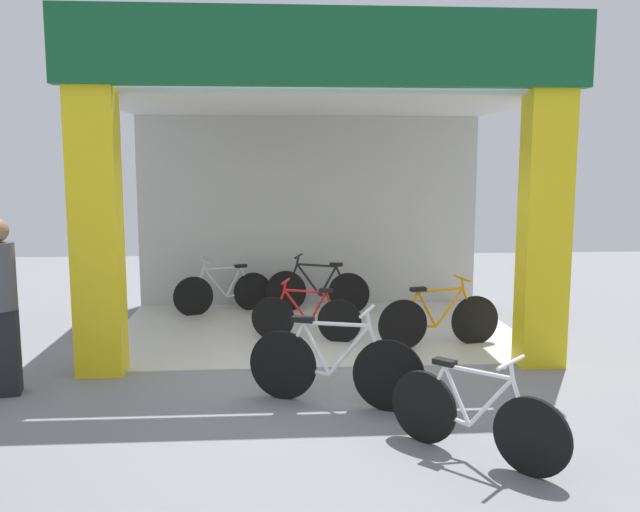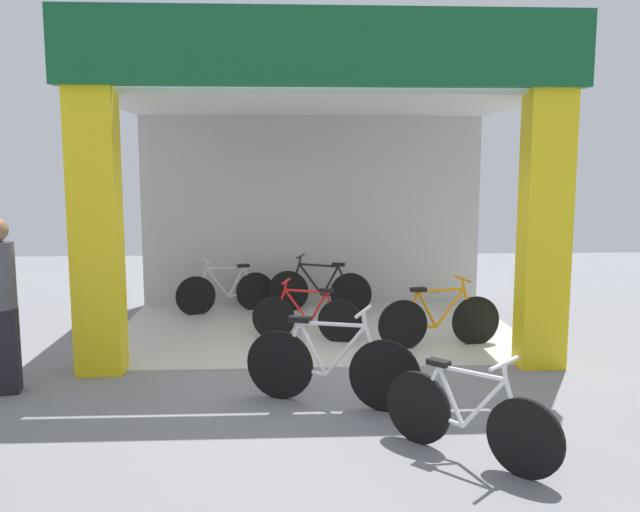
% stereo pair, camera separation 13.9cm
% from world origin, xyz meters
% --- Properties ---
extents(ground_plane, '(18.72, 18.72, 0.00)m').
position_xyz_m(ground_plane, '(0.00, 0.00, 0.00)').
color(ground_plane, gray).
rests_on(ground_plane, ground).
extents(shop_facade, '(5.56, 3.79, 3.84)m').
position_xyz_m(shop_facade, '(0.00, 1.71, 2.04)').
color(shop_facade, beige).
rests_on(shop_facade, ground).
extents(bicycle_inside_0, '(1.56, 0.51, 0.88)m').
position_xyz_m(bicycle_inside_0, '(0.09, 2.84, 0.35)').
color(bicycle_inside_0, black).
rests_on(bicycle_inside_0, ground).
extents(bicycle_inside_1, '(1.57, 0.43, 0.87)m').
position_xyz_m(bicycle_inside_1, '(1.47, 0.80, 0.35)').
color(bicycle_inside_1, black).
rests_on(bicycle_inside_1, ground).
extents(bicycle_inside_2, '(1.40, 0.46, 0.79)m').
position_xyz_m(bicycle_inside_2, '(-0.16, 1.18, 0.32)').
color(bicycle_inside_2, black).
rests_on(bicycle_inside_2, ground).
extents(bicycle_inside_3, '(1.45, 0.57, 0.84)m').
position_xyz_m(bicycle_inside_3, '(-1.33, 2.87, 0.33)').
color(bicycle_inside_3, black).
rests_on(bicycle_inside_3, ground).
extents(bicycle_parked_0, '(1.61, 0.68, 0.94)m').
position_xyz_m(bicycle_parked_0, '(-0.00, -1.11, 0.38)').
color(bicycle_parked_0, black).
rests_on(bicycle_parked_0, ground).
extents(bicycle_parked_1, '(1.11, 1.11, 0.84)m').
position_xyz_m(bicycle_parked_1, '(0.98, -2.35, 0.34)').
color(bicycle_parked_1, black).
rests_on(bicycle_parked_1, ground).
extents(pedestrian_2, '(0.37, 0.37, 1.76)m').
position_xyz_m(pedestrian_2, '(-3.22, -0.61, 0.91)').
color(pedestrian_2, black).
rests_on(pedestrian_2, ground).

